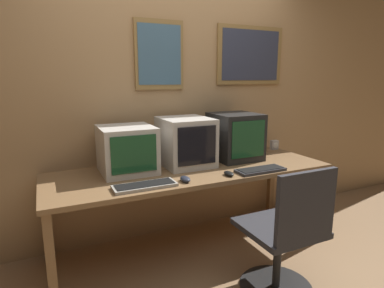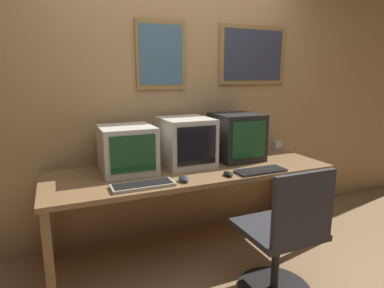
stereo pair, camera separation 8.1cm
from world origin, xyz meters
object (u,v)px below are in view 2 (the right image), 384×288
at_px(monitor_right, 236,137).
at_px(desk_clock, 277,145).
at_px(monitor_center, 186,142).
at_px(office_chair, 283,242).
at_px(keyboard_side, 261,170).
at_px(mouse_near_keyboard, 184,179).
at_px(mouse_far_corner, 228,174).
at_px(monitor_left, 127,149).
at_px(keyboard_main, 143,185).

bearing_deg(monitor_right, desk_clock, 13.72).
xyz_separation_m(monitor_center, office_chair, (0.31, -0.94, -0.54)).
height_order(monitor_right, keyboard_side, monitor_right).
distance_m(keyboard_side, desk_clock, 0.86).
relative_size(mouse_near_keyboard, mouse_far_corner, 1.01).
relative_size(monitor_left, mouse_far_corner, 3.98).
bearing_deg(keyboard_main, mouse_near_keyboard, -1.37).
xyz_separation_m(monitor_left, keyboard_main, (0.01, -0.42, -0.17)).
height_order(monitor_right, mouse_near_keyboard, monitor_right).
relative_size(monitor_center, keyboard_main, 1.05).
height_order(keyboard_main, desk_clock, desk_clock).
bearing_deg(monitor_center, keyboard_main, -139.98).
xyz_separation_m(mouse_near_keyboard, desk_clock, (1.28, 0.57, 0.03)).
bearing_deg(monitor_left, keyboard_main, -88.30).
bearing_deg(monitor_center, monitor_right, 0.03).
xyz_separation_m(monitor_left, mouse_near_keyboard, (0.32, -0.43, -0.16)).
relative_size(monitor_center, keyboard_side, 1.12).
xyz_separation_m(monitor_right, keyboard_side, (-0.04, -0.45, -0.20)).
xyz_separation_m(keyboard_main, mouse_far_corner, (0.67, -0.02, 0.00)).
height_order(desk_clock, office_chair, office_chair).
bearing_deg(office_chair, mouse_near_keyboard, 134.03).
distance_m(monitor_center, mouse_near_keyboard, 0.50).
distance_m(keyboard_side, mouse_near_keyboard, 0.66).
xyz_separation_m(keyboard_side, mouse_near_keyboard, (-0.66, 0.02, 0.01)).
height_order(monitor_center, desk_clock, monitor_center).
bearing_deg(mouse_near_keyboard, monitor_left, 126.30).
bearing_deg(monitor_right, monitor_center, -179.97).
bearing_deg(desk_clock, keyboard_side, -136.51).
bearing_deg(mouse_near_keyboard, office_chair, -45.97).
relative_size(monitor_right, desk_clock, 4.35).
relative_size(keyboard_side, mouse_far_corner, 3.74).
distance_m(monitor_left, keyboard_main, 0.46).
xyz_separation_m(monitor_left, monitor_right, (1.01, -0.01, 0.03)).
xyz_separation_m(monitor_left, desk_clock, (1.59, 0.14, -0.14)).
relative_size(keyboard_main, mouse_near_keyboard, 3.94).
bearing_deg(mouse_far_corner, monitor_center, 111.59).
height_order(monitor_right, mouse_far_corner, monitor_right).
bearing_deg(monitor_left, mouse_far_corner, -32.95).
distance_m(mouse_far_corner, office_chair, 0.63).
bearing_deg(office_chair, monitor_right, 78.52).
xyz_separation_m(keyboard_side, desk_clock, (0.62, 0.59, 0.04)).
bearing_deg(monitor_right, monitor_left, 179.66).
relative_size(monitor_left, keyboard_main, 1.00).
bearing_deg(office_chair, keyboard_side, 72.82).
bearing_deg(keyboard_side, monitor_left, 155.09).
bearing_deg(monitor_right, keyboard_main, -157.34).
height_order(monitor_center, keyboard_side, monitor_center).
distance_m(monitor_right, mouse_far_corner, 0.58).
bearing_deg(keyboard_side, mouse_far_corner, 177.86).
bearing_deg(mouse_near_keyboard, monitor_center, 65.55).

